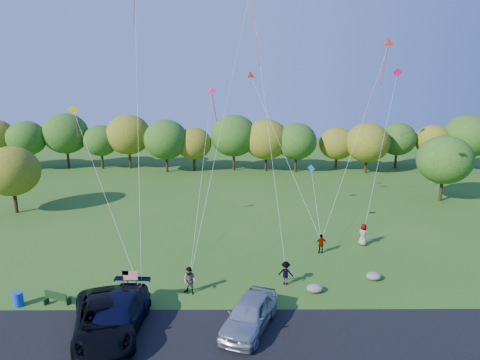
% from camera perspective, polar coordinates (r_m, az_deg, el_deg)
% --- Properties ---
extents(ground, '(140.00, 140.00, 0.00)m').
position_cam_1_polar(ground, '(28.22, -2.37, -15.94)').
color(ground, '#30601B').
rests_on(ground, ground).
extents(asphalt_lane, '(44.00, 6.00, 0.06)m').
position_cam_1_polar(asphalt_lane, '(24.83, -2.71, -20.51)').
color(asphalt_lane, black).
rests_on(asphalt_lane, ground).
extents(treeline, '(75.33, 27.99, 8.17)m').
position_cam_1_polar(treeline, '(61.17, -0.21, 5.29)').
color(treeline, '#382414').
rests_on(treeline, ground).
extents(minivan_dark, '(4.94, 7.38, 1.88)m').
position_cam_1_polar(minivan_dark, '(25.71, -17.70, -17.33)').
color(minivan_dark, black).
rests_on(minivan_dark, asphalt_lane).
extents(minivan_navy, '(2.96, 6.57, 1.87)m').
position_cam_1_polar(minivan_navy, '(25.72, -16.03, -17.20)').
color(minivan_navy, black).
rests_on(minivan_navy, asphalt_lane).
extents(minivan_silver, '(3.93, 5.73, 1.81)m').
position_cam_1_polar(minivan_silver, '(25.19, 1.27, -17.40)').
color(minivan_silver, '#ADB2B8').
rests_on(minivan_silver, asphalt_lane).
extents(flyer_a, '(0.66, 0.51, 1.59)m').
position_cam_1_polar(flyer_a, '(27.75, -12.96, -15.01)').
color(flyer_a, '#4C4C59').
rests_on(flyer_a, ground).
extents(flyer_b, '(1.11, 1.01, 1.86)m').
position_cam_1_polar(flyer_b, '(28.88, -6.74, -13.19)').
color(flyer_b, '#4C4C59').
rests_on(flyer_b, ground).
extents(flyer_c, '(1.20, 0.87, 1.66)m').
position_cam_1_polar(flyer_c, '(30.06, 6.11, -12.23)').
color(flyer_c, '#4C4C59').
rests_on(flyer_c, ground).
extents(flyer_d, '(0.95, 0.44, 1.59)m').
position_cam_1_polar(flyer_d, '(35.30, 10.77, -8.34)').
color(flyer_d, '#4C4C59').
rests_on(flyer_d, ground).
extents(flyer_e, '(1.08, 1.06, 1.88)m').
position_cam_1_polar(flyer_e, '(37.58, 16.10, -7.01)').
color(flyer_e, '#4C4C59').
rests_on(flyer_e, ground).
extents(park_bench, '(1.62, 0.84, 0.93)m').
position_cam_1_polar(park_bench, '(29.94, -23.29, -14.23)').
color(park_bench, '#143312').
rests_on(park_bench, ground).
extents(trash_barrel, '(0.60, 0.60, 0.90)m').
position_cam_1_polar(trash_barrel, '(30.85, -27.47, -13.93)').
color(trash_barrel, blue).
rests_on(trash_barrel, ground).
extents(flag_assembly, '(0.93, 0.61, 2.52)m').
position_cam_1_polar(flag_assembly, '(27.57, -14.78, -12.74)').
color(flag_assembly, black).
rests_on(flag_assembly, ground).
extents(boulder_near, '(1.09, 0.86, 0.55)m').
position_cam_1_polar(boulder_near, '(29.59, 9.94, -14.04)').
color(boulder_near, gray).
rests_on(boulder_near, ground).
extents(boulder_far, '(1.05, 0.87, 0.55)m').
position_cam_1_polar(boulder_far, '(32.13, 17.39, -12.13)').
color(boulder_far, gray).
rests_on(boulder_far, ground).
extents(kites_aloft, '(27.14, 11.29, 20.91)m').
position_cam_1_polar(kites_aloft, '(38.76, 3.27, 20.38)').
color(kites_aloft, '#FF1C7F').
rests_on(kites_aloft, ground).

